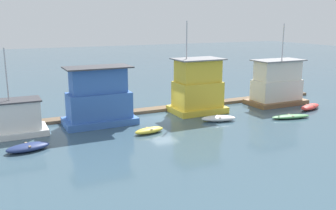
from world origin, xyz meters
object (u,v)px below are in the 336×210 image
at_px(dinghy_navy, 28,147).
at_px(dinghy_green, 291,117).
at_px(houseboat_brown, 277,84).
at_px(houseboat_blue, 99,100).
at_px(dinghy_yellow, 149,130).
at_px(dinghy_white, 219,118).
at_px(houseboat_yellow, 198,88).
at_px(dinghy_red, 310,107).
at_px(houseboat_white, 3,120).

relative_size(dinghy_navy, dinghy_green, 0.80).
bearing_deg(houseboat_brown, houseboat_blue, 178.66).
bearing_deg(dinghy_yellow, dinghy_green, -5.93).
distance_m(houseboat_blue, dinghy_yellow, 5.98).
relative_size(houseboat_blue, dinghy_green, 1.55).
relative_size(houseboat_brown, dinghy_yellow, 3.17).
height_order(dinghy_yellow, dinghy_white, dinghy_white).
height_order(houseboat_yellow, houseboat_brown, houseboat_yellow).
distance_m(dinghy_white, dinghy_red, 11.66).
bearing_deg(dinghy_green, dinghy_white, 162.49).
relative_size(dinghy_navy, dinghy_yellow, 1.18).
height_order(houseboat_white, houseboat_brown, houseboat_brown).
bearing_deg(dinghy_red, dinghy_navy, -178.76).
height_order(dinghy_navy, dinghy_green, dinghy_navy).
bearing_deg(houseboat_yellow, houseboat_white, -179.30).
height_order(houseboat_white, houseboat_blue, houseboat_white).
distance_m(houseboat_white, houseboat_brown, 29.02).
bearing_deg(dinghy_navy, houseboat_yellow, 15.73).
bearing_deg(dinghy_red, houseboat_blue, 169.22).
bearing_deg(dinghy_yellow, dinghy_white, 5.33).
bearing_deg(dinghy_yellow, houseboat_blue, 122.59).
bearing_deg(houseboat_yellow, dinghy_yellow, -147.65).
xyz_separation_m(dinghy_navy, dinghy_red, (29.05, 0.63, -0.00)).
relative_size(houseboat_white, dinghy_green, 1.74).
bearing_deg(dinghy_red, dinghy_yellow, -178.53).
relative_size(houseboat_yellow, houseboat_brown, 1.04).
distance_m(houseboat_blue, dinghy_red, 22.70).
xyz_separation_m(houseboat_brown, dinghy_green, (-3.14, -5.75, -2.12)).
bearing_deg(houseboat_brown, dinghy_navy, -170.98).
bearing_deg(houseboat_blue, dinghy_red, -10.78).
xyz_separation_m(houseboat_yellow, dinghy_navy, (-17.37, -4.89, -2.29)).
relative_size(dinghy_green, dinghy_red, 1.14).
bearing_deg(houseboat_yellow, dinghy_green, -41.67).
relative_size(houseboat_blue, houseboat_brown, 0.72).
relative_size(houseboat_white, houseboat_blue, 1.12).
height_order(houseboat_white, dinghy_white, houseboat_white).
bearing_deg(dinghy_navy, dinghy_yellow, 0.78).
bearing_deg(dinghy_white, houseboat_brown, 19.18).
bearing_deg(dinghy_white, houseboat_yellow, 90.37).
distance_m(dinghy_navy, dinghy_green, 24.45).
bearing_deg(houseboat_white, dinghy_yellow, -21.82).
bearing_deg(houseboat_yellow, dinghy_navy, -164.27).
bearing_deg(houseboat_yellow, houseboat_brown, -2.92).
xyz_separation_m(dinghy_white, dinghy_green, (7.02, -2.21, -0.09)).
bearing_deg(dinghy_navy, houseboat_blue, 35.37).
bearing_deg(houseboat_yellow, dinghy_white, -89.63).
distance_m(houseboat_blue, houseboat_brown, 20.72).
distance_m(houseboat_brown, dinghy_yellow, 18.31).
relative_size(houseboat_yellow, dinghy_navy, 2.78).
height_order(houseboat_blue, dinghy_red, houseboat_blue).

